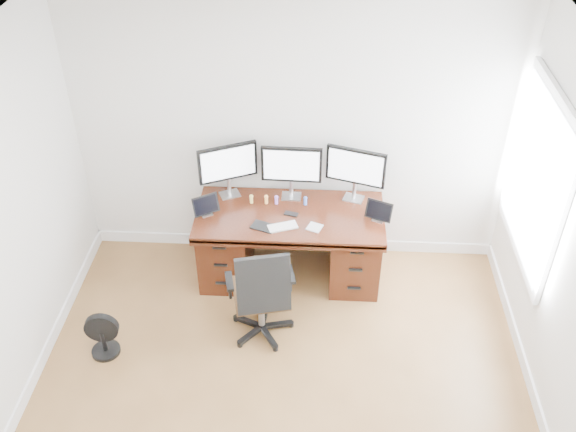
# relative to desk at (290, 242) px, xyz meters

# --- Properties ---
(back_wall) EXTENTS (4.00, 0.10, 2.70)m
(back_wall) POSITION_rel_desk_xyz_m (0.00, 0.42, 0.95)
(back_wall) COLOR silver
(back_wall) RESTS_ON ground
(desk) EXTENTS (1.70, 0.80, 0.75)m
(desk) POSITION_rel_desk_xyz_m (0.00, 0.00, 0.00)
(desk) COLOR #3A170B
(desk) RESTS_ON ground
(office_chair) EXTENTS (0.63, 0.63, 0.99)m
(office_chair) POSITION_rel_desk_xyz_m (-0.20, -0.80, -0.08)
(office_chair) COLOR black
(office_chair) RESTS_ON ground
(floor_fan) EXTENTS (0.29, 0.24, 0.41)m
(floor_fan) POSITION_rel_desk_xyz_m (-1.51, -1.08, -0.20)
(floor_fan) COLOR black
(floor_fan) RESTS_ON ground
(monitor_left) EXTENTS (0.52, 0.26, 0.53)m
(monitor_left) POSITION_rel_desk_xyz_m (-0.58, 0.24, 0.68)
(monitor_left) COLOR silver
(monitor_left) RESTS_ON desk
(monitor_center) EXTENTS (0.55, 0.15, 0.53)m
(monitor_center) POSITION_rel_desk_xyz_m (-0.00, 0.24, 0.68)
(monitor_center) COLOR silver
(monitor_center) RESTS_ON desk
(monitor_right) EXTENTS (0.53, 0.20, 0.53)m
(monitor_right) POSITION_rel_desk_xyz_m (0.58, 0.24, 0.68)
(monitor_right) COLOR silver
(monitor_right) RESTS_ON desk
(tablet_left) EXTENTS (0.24, 0.18, 0.19)m
(tablet_left) POSITION_rel_desk_xyz_m (-0.75, -0.08, 0.43)
(tablet_left) COLOR silver
(tablet_left) RESTS_ON desk
(tablet_right) EXTENTS (0.25, 0.16, 0.19)m
(tablet_right) POSITION_rel_desk_xyz_m (0.79, -0.08, 0.43)
(tablet_right) COLOR silver
(tablet_right) RESTS_ON desk
(keyboard) EXTENTS (0.28, 0.19, 0.01)m
(keyboard) POSITION_rel_desk_xyz_m (-0.05, -0.23, 0.36)
(keyboard) COLOR white
(keyboard) RESTS_ON desk
(trackpad) EXTENTS (0.16, 0.16, 0.01)m
(trackpad) POSITION_rel_desk_xyz_m (0.23, -0.22, 0.35)
(trackpad) COLOR silver
(trackpad) RESTS_ON desk
(drawing_tablet) EXTENTS (0.24, 0.20, 0.01)m
(drawing_tablet) POSITION_rel_desk_xyz_m (-0.22, -0.24, 0.35)
(drawing_tablet) COLOR black
(drawing_tablet) RESTS_ON desk
(phone) EXTENTS (0.14, 0.09, 0.01)m
(phone) POSITION_rel_desk_xyz_m (0.01, -0.04, 0.35)
(phone) COLOR black
(phone) RESTS_ON desk
(figurine_yellow) EXTENTS (0.04, 0.04, 0.09)m
(figurine_yellow) POSITION_rel_desk_xyz_m (-0.36, 0.12, 0.40)
(figurine_yellow) COLOR #D8C257
(figurine_yellow) RESTS_ON desk
(figurine_orange) EXTENTS (0.04, 0.04, 0.09)m
(figurine_orange) POSITION_rel_desk_xyz_m (-0.22, 0.12, 0.40)
(figurine_orange) COLOR #FFB04E
(figurine_orange) RESTS_ON desk
(figurine_purple) EXTENTS (0.04, 0.04, 0.09)m
(figurine_purple) POSITION_rel_desk_xyz_m (-0.13, 0.12, 0.40)
(figurine_purple) COLOR #995ECA
(figurine_purple) RESTS_ON desk
(figurine_blue) EXTENTS (0.04, 0.04, 0.09)m
(figurine_blue) POSITION_rel_desk_xyz_m (0.13, 0.12, 0.40)
(figurine_blue) COLOR #4D77DD
(figurine_blue) RESTS_ON desk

